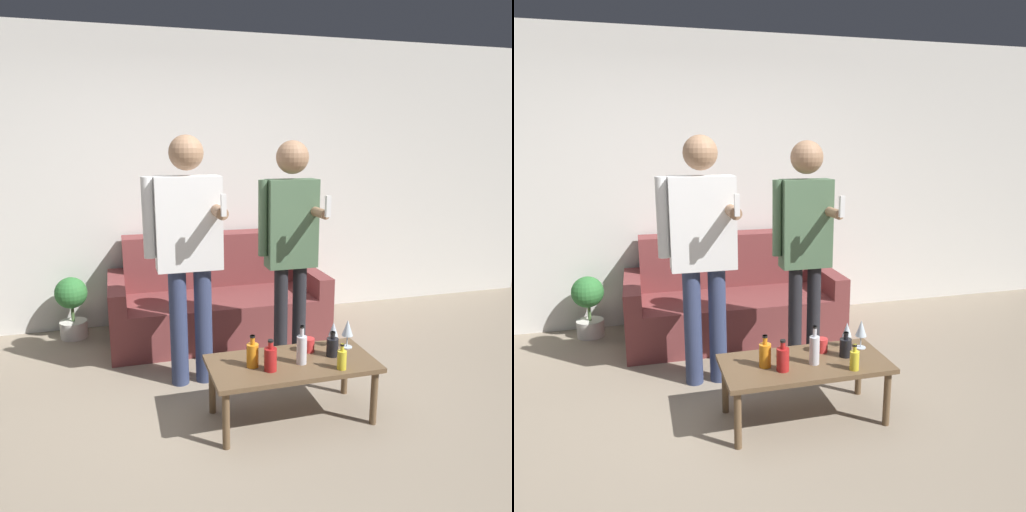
# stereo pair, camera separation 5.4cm
# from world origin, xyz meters

# --- Properties ---
(ground_plane) EXTENTS (16.00, 16.00, 0.00)m
(ground_plane) POSITION_xyz_m (0.00, 0.00, 0.00)
(ground_plane) COLOR gray
(wall_back) EXTENTS (8.00, 0.06, 2.70)m
(wall_back) POSITION_xyz_m (0.00, 2.28, 1.35)
(wall_back) COLOR silver
(wall_back) RESTS_ON ground_plane
(couch) EXTENTS (1.87, 0.92, 0.88)m
(couch) POSITION_xyz_m (0.27, 1.82, 0.31)
(couch) COLOR brown
(couch) RESTS_ON ground_plane
(coffee_table) EXTENTS (1.04, 0.51, 0.39)m
(coffee_table) POSITION_xyz_m (0.44, 0.23, 0.34)
(coffee_table) COLOR brown
(coffee_table) RESTS_ON ground_plane
(bottle_orange) EXTENTS (0.07, 0.07, 0.20)m
(bottle_orange) POSITION_xyz_m (0.18, 0.23, 0.47)
(bottle_orange) COLOR orange
(bottle_orange) RESTS_ON coffee_table
(bottle_green) EXTENTS (0.08, 0.08, 0.16)m
(bottle_green) POSITION_xyz_m (0.71, 0.24, 0.45)
(bottle_green) COLOR black
(bottle_green) RESTS_ON coffee_table
(bottle_dark) EXTENTS (0.08, 0.08, 0.19)m
(bottle_dark) POSITION_xyz_m (0.27, 0.15, 0.47)
(bottle_dark) COLOR #B21E1E
(bottle_dark) RESTS_ON coffee_table
(bottle_yellow) EXTENTS (0.06, 0.06, 0.16)m
(bottle_yellow) POSITION_xyz_m (0.69, 0.05, 0.45)
(bottle_yellow) COLOR yellow
(bottle_yellow) RESTS_ON coffee_table
(bottle_red) EXTENTS (0.06, 0.06, 0.24)m
(bottle_red) POSITION_xyz_m (0.48, 0.19, 0.49)
(bottle_red) COLOR silver
(bottle_red) RESTS_ON coffee_table
(wine_glass_near) EXTENTS (0.07, 0.07, 0.19)m
(wine_glass_near) POSITION_xyz_m (0.86, 0.34, 0.52)
(wine_glass_near) COLOR silver
(wine_glass_near) RESTS_ON coffee_table
(wine_glass_far) EXTENTS (0.06, 0.06, 0.17)m
(wine_glass_far) POSITION_xyz_m (0.78, 0.38, 0.50)
(wine_glass_far) COLOR silver
(wine_glass_far) RESTS_ON coffee_table
(cup_on_table) EXTENTS (0.08, 0.08, 0.09)m
(cup_on_table) POSITION_xyz_m (0.59, 0.34, 0.43)
(cup_on_table) COLOR red
(cup_on_table) RESTS_ON coffee_table
(person_standing_left) EXTENTS (0.53, 0.45, 1.77)m
(person_standing_left) POSITION_xyz_m (-0.09, 0.90, 1.04)
(person_standing_left) COLOR navy
(person_standing_left) RESTS_ON ground_plane
(person_standing_right) EXTENTS (0.43, 0.43, 1.73)m
(person_standing_right) POSITION_xyz_m (0.63, 0.83, 1.06)
(person_standing_right) COLOR #232328
(person_standing_right) RESTS_ON ground_plane
(potted_plant) EXTENTS (0.28, 0.28, 0.56)m
(potted_plant) POSITION_xyz_m (-0.98, 2.04, 0.32)
(potted_plant) COLOR silver
(potted_plant) RESTS_ON ground_plane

